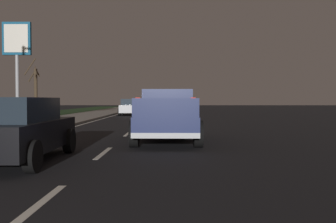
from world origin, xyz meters
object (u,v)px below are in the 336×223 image
at_px(pickup_truck, 167,115).
at_px(sedan_black, 15,129).
at_px(sedan_silver, 131,107).
at_px(bare_tree_far, 35,90).
at_px(gas_price_sign, 17,47).

bearing_deg(pickup_truck, sedan_black, 143.91).
relative_size(pickup_truck, sedan_silver, 1.23).
height_order(pickup_truck, bare_tree_far, bare_tree_far).
bearing_deg(bare_tree_far, sedan_silver, -59.43).
xyz_separation_m(pickup_truck, sedan_black, (-4.93, 3.60, -0.13)).
xyz_separation_m(pickup_truck, bare_tree_far, (17.78, 11.09, 1.35)).
bearing_deg(sedan_black, bare_tree_far, 18.26).
bearing_deg(pickup_truck, gas_price_sign, 40.84).
xyz_separation_m(pickup_truck, sedan_silver, (22.18, 3.65, -0.13)).
height_order(sedan_black, gas_price_sign, gas_price_sign).
xyz_separation_m(sedan_black, gas_price_sign, (16.75, 6.62, 4.23)).
height_order(sedan_silver, bare_tree_far, bare_tree_far).
bearing_deg(sedan_black, sedan_silver, 0.11).
bearing_deg(sedan_silver, gas_price_sign, 147.64).
distance_m(sedan_black, bare_tree_far, 23.97).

